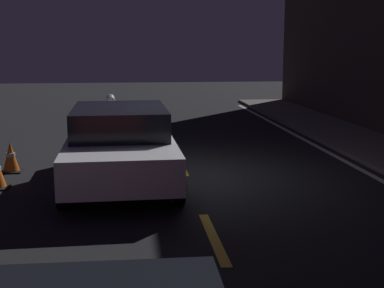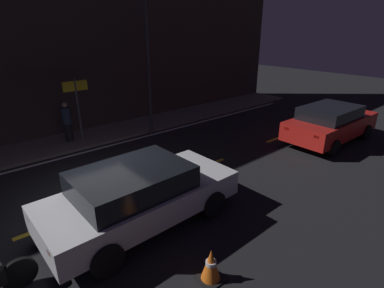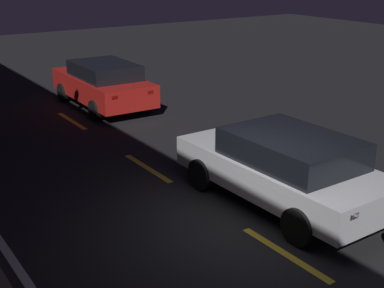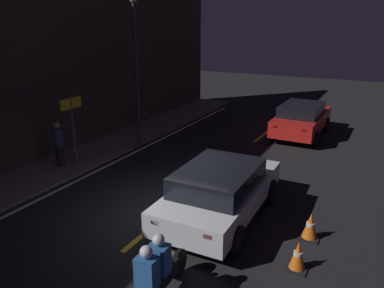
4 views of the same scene
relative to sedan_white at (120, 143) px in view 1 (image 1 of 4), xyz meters
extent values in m
plane|color=black|center=(-0.44, 1.27, -0.77)|extent=(56.00, 56.00, 0.00)
cube|color=gold|center=(-10.44, 1.27, -0.77)|extent=(2.00, 0.14, 0.01)
cube|color=gold|center=(-5.94, 1.27, -0.77)|extent=(2.00, 0.14, 0.01)
cube|color=gold|center=(-1.44, 1.27, -0.77)|extent=(2.00, 0.14, 0.01)
cube|color=gold|center=(3.06, 1.27, -0.77)|extent=(2.00, 0.14, 0.01)
cube|color=silver|center=(-0.44, 4.98, -0.77)|extent=(25.20, 0.14, 0.01)
cube|color=silver|center=(0.06, 0.00, -0.14)|extent=(4.46, 1.97, 0.59)
cube|color=black|center=(-0.16, 0.00, 0.41)|extent=(2.46, 1.75, 0.51)
cube|color=red|center=(-2.13, 0.58, 0.00)|extent=(0.06, 0.20, 0.10)
cube|color=red|center=(-2.11, -0.65, 0.00)|extent=(0.06, 0.20, 0.10)
cylinder|color=black|center=(1.42, 0.95, -0.44)|extent=(0.66, 0.19, 0.66)
cylinder|color=black|center=(1.45, -0.90, -0.44)|extent=(0.66, 0.19, 0.66)
cylinder|color=black|center=(-1.32, 0.90, -0.44)|extent=(0.66, 0.19, 0.66)
cylinder|color=black|center=(-1.29, -0.95, -0.44)|extent=(0.66, 0.19, 0.66)
cylinder|color=black|center=(-2.57, -0.23, -0.48)|extent=(0.59, 0.10, 0.59)
cylinder|color=black|center=(-4.23, -0.30, -0.48)|extent=(0.59, 0.12, 0.59)
cube|color=black|center=(-3.40, -0.27, -0.33)|extent=(1.28, 0.29, 0.30)
sphere|color=#F2EABF|center=(-2.86, -0.24, -0.10)|extent=(0.14, 0.14, 0.14)
cube|color=#265999|center=(-3.30, -0.26, 0.10)|extent=(0.29, 0.37, 0.55)
sphere|color=silver|center=(-3.30, -0.26, 0.48)|extent=(0.22, 0.22, 0.22)
cube|color=#265999|center=(-3.70, -0.28, 0.10)|extent=(0.29, 0.37, 0.55)
sphere|color=silver|center=(-3.70, -0.28, 0.48)|extent=(0.22, 0.22, 0.22)
cube|color=black|center=(-1.23, -2.26, -0.76)|extent=(0.43, 0.43, 0.03)
cone|color=orange|center=(-1.23, -2.26, -0.44)|extent=(0.33, 0.33, 0.60)
cylinder|color=white|center=(-1.23, -2.26, -0.41)|extent=(0.18, 0.18, 0.07)
camera|label=1|loc=(9.87, 0.17, 1.78)|focal=50.00mm
camera|label=2|loc=(-2.90, -5.20, 3.49)|focal=28.00mm
camera|label=3|loc=(-6.86, 6.75, 3.73)|focal=50.00mm
camera|label=4|loc=(-8.00, -3.38, 4.05)|focal=35.00mm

